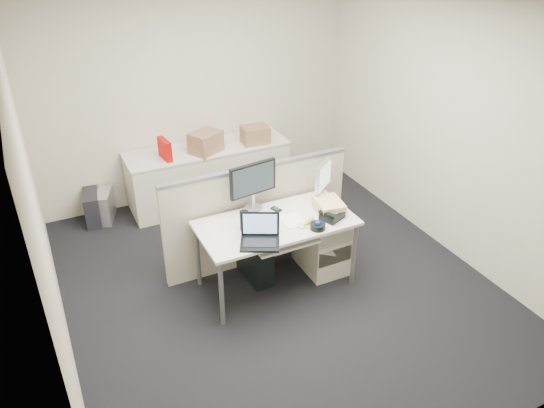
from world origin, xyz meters
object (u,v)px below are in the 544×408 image
desk (276,228)px  monitor_main (253,187)px  desk_phone (332,216)px  laptop (260,232)px

desk → monitor_main: 0.46m
desk → monitor_main: (-0.09, 0.32, 0.31)m
desk → monitor_main: size_ratio=3.02×
monitor_main → desk_phone: monitor_main is taller
desk_phone → desk: bearing=138.7°
monitor_main → desk: bearing=-81.7°
desk → monitor_main: bearing=106.3°
desk_phone → laptop: bearing=165.2°
desk → desk_phone: 0.55m
monitor_main → laptop: size_ratio=1.44×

